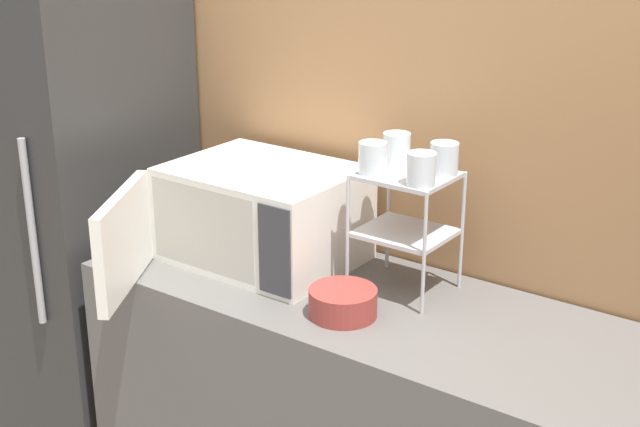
{
  "coord_description": "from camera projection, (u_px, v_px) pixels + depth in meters",
  "views": [
    {
      "loc": [
        1.21,
        -1.56,
        1.96
      ],
      "look_at": [
        -0.17,
        0.33,
        1.1
      ],
      "focal_mm": 50.0,
      "sensor_mm": 36.0,
      "label": 1
    }
  ],
  "objects": [
    {
      "name": "glass_front_right",
      "position": [
        421.0,
        169.0,
        2.28
      ],
      "size": [
        0.08,
        0.08,
        0.09
      ],
      "color": "silver",
      "rests_on": "dish_rack"
    },
    {
      "name": "glass_back_right",
      "position": [
        444.0,
        158.0,
        2.36
      ],
      "size": [
        0.08,
        0.08,
        0.09
      ],
      "color": "silver",
      "rests_on": "dish_rack"
    },
    {
      "name": "microwave",
      "position": [
        257.0,
        215.0,
        2.65
      ],
      "size": [
        0.56,
        0.79,
        0.29
      ],
      "color": "silver",
      "rests_on": "counter"
    },
    {
      "name": "glass_front_left",
      "position": [
        373.0,
        158.0,
        2.37
      ],
      "size": [
        0.08,
        0.08,
        0.09
      ],
      "color": "silver",
      "rests_on": "dish_rack"
    },
    {
      "name": "dish_rack",
      "position": [
        406.0,
        207.0,
        2.42
      ],
      "size": [
        0.25,
        0.22,
        0.34
      ],
      "color": "#B2B2B7",
      "rests_on": "counter"
    },
    {
      "name": "wall_back",
      "position": [
        430.0,
        131.0,
        2.56
      ],
      "size": [
        8.0,
        0.06,
        2.6
      ],
      "color": "#9E7047",
      "rests_on": "ground_plane"
    },
    {
      "name": "bowl",
      "position": [
        343.0,
        303.0,
        2.33
      ],
      "size": [
        0.18,
        0.18,
        0.07
      ],
      "color": "maroon",
      "rests_on": "counter"
    },
    {
      "name": "glass_back_left",
      "position": [
        397.0,
        148.0,
        2.46
      ],
      "size": [
        0.08,
        0.08,
        0.09
      ],
      "color": "silver",
      "rests_on": "dish_rack"
    },
    {
      "name": "refrigerator",
      "position": [
        74.0,
        218.0,
        3.12
      ],
      "size": [
        0.67,
        0.63,
        1.74
      ],
      "color": "#2D2D2D",
      "rests_on": "ground_plane"
    }
  ]
}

